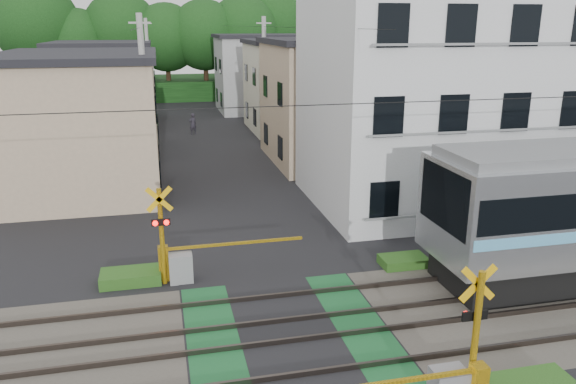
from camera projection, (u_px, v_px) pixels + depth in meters
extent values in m
plane|color=black|center=(288.00, 332.00, 14.31)|extent=(120.00, 120.00, 0.00)
cube|color=#47423A|center=(288.00, 332.00, 14.31)|extent=(120.00, 6.00, 0.00)
cube|color=black|center=(288.00, 332.00, 14.31)|extent=(5.20, 120.00, 0.00)
cube|color=#145126|center=(213.00, 341.00, 13.90)|extent=(1.30, 6.00, 0.00)
cube|color=#145126|center=(358.00, 323.00, 14.72)|extent=(1.30, 6.00, 0.00)
cube|color=#3F3833|center=(307.00, 373.00, 12.52)|extent=(120.00, 0.08, 0.14)
cube|color=#3F3833|center=(292.00, 340.00, 13.82)|extent=(120.00, 0.08, 0.14)
cube|color=#3F3833|center=(284.00, 320.00, 14.76)|extent=(120.00, 0.08, 0.14)
cube|color=#3F3833|center=(273.00, 296.00, 16.06)|extent=(120.00, 0.08, 0.14)
cube|color=black|center=(527.00, 272.00, 17.00)|extent=(2.67, 2.45, 0.67)
cube|color=black|center=(445.00, 198.00, 15.63)|extent=(0.10, 2.68, 1.74)
cylinder|color=yellow|center=(475.00, 341.00, 11.17)|extent=(0.14, 0.14, 3.00)
cube|color=yellow|center=(478.00, 284.00, 10.92)|extent=(0.77, 0.05, 0.77)
cube|color=yellow|center=(478.00, 284.00, 10.92)|extent=(0.77, 0.05, 0.77)
cube|color=black|center=(475.00, 316.00, 11.12)|extent=(0.55, 0.05, 0.20)
sphere|color=#FF0C07|center=(466.00, 315.00, 11.14)|extent=(0.16, 0.16, 0.16)
sphere|color=#FF0C07|center=(480.00, 313.00, 11.21)|extent=(0.16, 0.16, 0.16)
cylinder|color=yellow|center=(162.00, 237.00, 16.59)|extent=(0.14, 0.14, 3.00)
cube|color=yellow|center=(159.00, 199.00, 16.16)|extent=(0.77, 0.05, 0.77)
cube|color=yellow|center=(159.00, 199.00, 16.16)|extent=(0.77, 0.05, 0.77)
cube|color=black|center=(161.00, 222.00, 16.36)|extent=(0.55, 0.05, 0.20)
sphere|color=#FF0C07|center=(155.00, 223.00, 16.27)|extent=(0.16, 0.16, 0.16)
sphere|color=#FF0C07|center=(166.00, 222.00, 16.34)|extent=(0.16, 0.16, 0.16)
cube|color=gray|center=(181.00, 268.00, 17.00)|extent=(0.70, 0.50, 0.90)
cube|color=yellow|center=(164.00, 263.00, 17.10)|extent=(0.30, 0.30, 1.10)
cube|color=yellow|center=(237.00, 243.00, 17.46)|extent=(4.20, 0.08, 0.08)
cube|color=silver|center=(433.00, 99.00, 23.72)|extent=(10.00, 8.00, 9.00)
cube|color=black|center=(384.00, 201.00, 20.02)|extent=(1.10, 0.06, 1.40)
cube|color=black|center=(447.00, 196.00, 20.55)|extent=(1.10, 0.06, 1.40)
cube|color=black|center=(506.00, 192.00, 21.08)|extent=(1.10, 0.06, 1.40)
cube|color=black|center=(563.00, 188.00, 21.60)|extent=(1.10, 0.06, 1.40)
cube|color=gray|center=(479.00, 211.00, 20.78)|extent=(9.00, 0.06, 0.08)
cube|color=black|center=(389.00, 117.00, 19.16)|extent=(1.10, 0.06, 1.40)
cube|color=black|center=(454.00, 114.00, 19.69)|extent=(1.10, 0.06, 1.40)
cube|color=black|center=(516.00, 112.00, 20.21)|extent=(1.10, 0.06, 1.40)
cube|color=black|center=(574.00, 110.00, 20.74)|extent=(1.10, 0.06, 1.40)
cube|color=gray|center=(487.00, 131.00, 19.92)|extent=(9.00, 0.06, 0.08)
cube|color=black|center=(393.00, 25.00, 18.30)|extent=(1.10, 0.06, 1.40)
cube|color=black|center=(461.00, 25.00, 18.83)|extent=(1.10, 0.06, 1.40)
cube|color=black|center=(526.00, 25.00, 19.35)|extent=(1.10, 0.06, 1.40)
cube|color=gray|center=(497.00, 44.00, 19.06)|extent=(9.00, 0.06, 0.08)
cube|color=tan|center=(76.00, 130.00, 25.12)|extent=(7.00, 7.00, 6.00)
cube|color=black|center=(69.00, 58.00, 24.21)|extent=(7.35, 7.35, 0.30)
cube|color=black|center=(160.00, 172.00, 24.73)|extent=(0.06, 1.00, 1.20)
cube|color=black|center=(159.00, 154.00, 28.00)|extent=(0.06, 1.00, 1.20)
cube|color=black|center=(156.00, 108.00, 23.93)|extent=(0.06, 1.00, 1.20)
cube|color=black|center=(155.00, 98.00, 27.19)|extent=(0.06, 1.00, 1.20)
cube|color=tan|center=(334.00, 103.00, 31.64)|extent=(7.00, 8.00, 6.50)
cube|color=black|center=(335.00, 41.00, 30.67)|extent=(7.35, 8.40, 0.30)
cube|color=black|center=(280.00, 148.00, 29.58)|extent=(0.06, 1.00, 1.20)
cube|color=black|center=(266.00, 134.00, 33.31)|extent=(0.06, 1.00, 1.20)
cube|color=black|center=(280.00, 94.00, 28.77)|extent=(0.06, 1.00, 1.20)
cube|color=black|center=(265.00, 86.00, 32.51)|extent=(0.06, 1.00, 1.20)
cube|color=beige|center=(87.00, 105.00, 33.44)|extent=(8.00, 7.00, 5.80)
cube|color=black|center=(82.00, 53.00, 32.56)|extent=(8.40, 7.35, 0.30)
cube|color=black|center=(158.00, 134.00, 33.13)|extent=(0.06, 1.00, 1.20)
cube|color=black|center=(158.00, 124.00, 36.40)|extent=(0.06, 1.00, 1.20)
cube|color=black|center=(155.00, 86.00, 32.33)|extent=(0.06, 1.00, 1.20)
cube|color=black|center=(155.00, 81.00, 35.59)|extent=(0.06, 1.00, 1.20)
cube|color=beige|center=(298.00, 87.00, 41.11)|extent=(7.00, 7.00, 6.20)
cube|color=black|center=(298.00, 41.00, 40.17)|extent=(7.35, 7.35, 0.30)
cube|color=black|center=(255.00, 117.00, 39.23)|extent=(0.06, 1.00, 1.20)
cube|color=black|center=(247.00, 110.00, 42.50)|extent=(0.06, 1.00, 1.20)
cube|color=black|center=(254.00, 76.00, 38.42)|extent=(0.06, 1.00, 1.20)
cube|color=black|center=(246.00, 72.00, 41.69)|extent=(0.06, 1.00, 1.20)
cube|color=tan|center=(104.00, 86.00, 42.78)|extent=(7.00, 8.00, 6.00)
cube|color=black|center=(100.00, 44.00, 41.88)|extent=(7.35, 8.40, 0.30)
cube|color=black|center=(153.00, 111.00, 42.17)|extent=(0.06, 1.00, 1.20)
cube|color=black|center=(153.00, 104.00, 45.90)|extent=(0.06, 1.00, 1.20)
cube|color=black|center=(150.00, 73.00, 41.36)|extent=(0.06, 1.00, 1.20)
cube|color=black|center=(151.00, 69.00, 45.10)|extent=(0.06, 1.00, 1.20)
cube|color=#A0A3A5|center=(263.00, 75.00, 50.26)|extent=(8.00, 7.00, 6.40)
cube|color=black|center=(263.00, 36.00, 49.30)|extent=(8.40, 7.35, 0.30)
cube|color=black|center=(221.00, 100.00, 48.30)|extent=(0.06, 1.00, 1.20)
cube|color=black|center=(217.00, 95.00, 51.57)|extent=(0.06, 1.00, 1.20)
cube|color=black|center=(220.00, 66.00, 47.50)|extent=(0.06, 1.00, 1.20)
cube|color=black|center=(216.00, 64.00, 50.77)|extent=(0.06, 1.00, 1.20)
cube|color=#174015|center=(184.00, 87.00, 60.69)|extent=(40.00, 10.00, 2.00)
cylinder|color=#332114|center=(43.00, 73.00, 55.07)|extent=(0.50, 0.50, 5.78)
sphere|color=#174015|center=(37.00, 24.00, 53.74)|extent=(8.09, 8.09, 8.09)
cylinder|color=#332114|center=(82.00, 79.00, 55.81)|extent=(0.50, 0.50, 4.54)
sphere|color=#174015|center=(78.00, 42.00, 54.77)|extent=(6.36, 6.36, 6.36)
cylinder|color=#332114|center=(125.00, 74.00, 57.22)|extent=(0.50, 0.50, 5.36)
sphere|color=#174015|center=(122.00, 30.00, 55.99)|extent=(7.50, 7.50, 7.50)
cylinder|color=#332114|center=(169.00, 76.00, 57.34)|extent=(0.50, 0.50, 4.82)
sphere|color=#174015|center=(166.00, 37.00, 56.23)|extent=(6.75, 6.75, 6.75)
cylinder|color=#332114|center=(206.00, 75.00, 57.44)|extent=(0.50, 0.50, 4.99)
sphere|color=#174015|center=(204.00, 35.00, 56.29)|extent=(6.99, 6.99, 6.99)
cylinder|color=#332114|center=(243.00, 73.00, 58.66)|extent=(0.50, 0.50, 5.20)
sphere|color=#174015|center=(242.00, 32.00, 57.47)|extent=(7.28, 7.28, 7.28)
cylinder|color=#332114|center=(272.00, 69.00, 61.70)|extent=(0.50, 0.50, 5.68)
sphere|color=#174015|center=(272.00, 26.00, 60.39)|extent=(7.95, 7.95, 7.95)
cylinder|color=#332114|center=(313.00, 71.00, 64.10)|extent=(0.50, 0.50, 4.85)
sphere|color=#174015|center=(314.00, 36.00, 62.99)|extent=(6.78, 6.78, 6.78)
cube|color=black|center=(494.00, 99.00, 15.12)|extent=(60.00, 0.02, 0.02)
cylinder|color=#A5A5A0|center=(146.00, 108.00, 24.56)|extent=(0.26, 0.26, 8.00)
cube|color=#A5A5A0|center=(139.00, 23.00, 23.53)|extent=(0.90, 0.08, 0.08)
cylinder|color=#A5A5A0|center=(265.00, 84.00, 34.47)|extent=(0.26, 0.26, 8.00)
cube|color=#A5A5A0|center=(264.00, 23.00, 33.44)|extent=(0.90, 0.08, 0.08)
cylinder|color=#A5A5A0|center=(149.00, 71.00, 44.16)|extent=(0.26, 0.26, 8.00)
cube|color=#A5A5A0|center=(146.00, 23.00, 43.13)|extent=(0.90, 0.08, 0.08)
cube|color=black|center=(144.00, 27.00, 33.39)|extent=(0.02, 42.00, 0.02)
cube|color=black|center=(259.00, 26.00, 34.89)|extent=(0.02, 42.00, 0.02)
imported|color=#2B2832|center=(193.00, 124.00, 39.73)|extent=(0.65, 0.56, 1.52)
cube|color=#2D5E1E|center=(131.00, 277.00, 17.04)|extent=(1.80, 1.00, 0.36)
cube|color=#2D5E1E|center=(403.00, 261.00, 18.25)|extent=(1.50, 0.90, 0.30)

